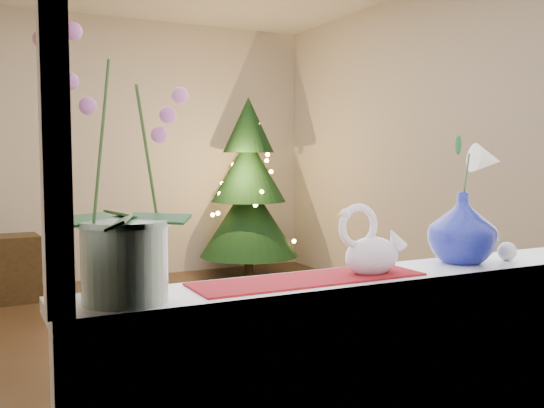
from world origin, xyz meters
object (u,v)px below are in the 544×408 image
(swan, at_px, (372,241))
(xmas_tree, at_px, (249,187))
(orchid_pot, at_px, (123,166))
(paperweight, at_px, (507,251))
(blue_vase, at_px, (462,222))

(swan, relative_size, xmas_tree, 0.13)
(orchid_pot, relative_size, swan, 2.77)
(swan, bearing_deg, xmas_tree, 60.89)
(paperweight, bearing_deg, orchid_pot, 179.86)
(swan, distance_m, paperweight, 0.57)
(paperweight, distance_m, xmas_tree, 4.46)
(orchid_pot, distance_m, swan, 0.78)
(blue_vase, xyz_separation_m, xmas_tree, (1.18, 4.30, -0.11))
(swan, bearing_deg, paperweight, -9.78)
(swan, height_order, blue_vase, blue_vase)
(paperweight, bearing_deg, swan, 179.41)
(blue_vase, bearing_deg, xmas_tree, 74.70)
(orchid_pot, relative_size, xmas_tree, 0.35)
(swan, distance_m, xmas_tree, 4.61)
(orchid_pot, height_order, swan, orchid_pot)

